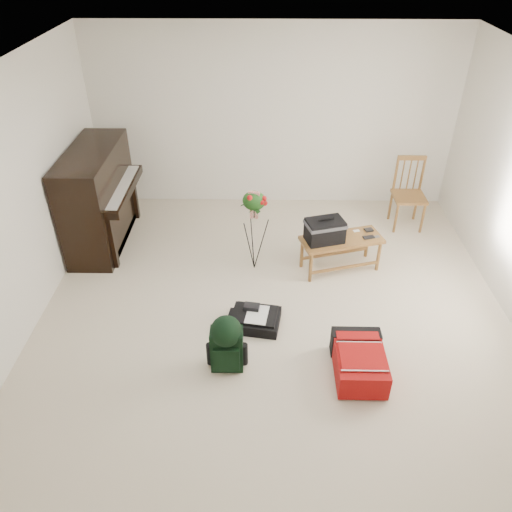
{
  "coord_description": "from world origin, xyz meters",
  "views": [
    {
      "loc": [
        -0.12,
        -3.93,
        3.57
      ],
      "look_at": [
        -0.19,
        0.35,
        0.62
      ],
      "focal_mm": 35.0,
      "sensor_mm": 36.0,
      "label": 1
    }
  ],
  "objects_px": {
    "piano": "(99,199)",
    "red_suitcase": "(358,358)",
    "bench": "(329,231)",
    "flower_stand": "(254,231)",
    "black_duffel": "(255,319)",
    "dining_chair": "(409,194)",
    "green_backpack": "(227,341)"
  },
  "relations": [
    {
      "from": "green_backpack",
      "to": "flower_stand",
      "type": "relative_size",
      "value": 0.56
    },
    {
      "from": "piano",
      "to": "black_duffel",
      "type": "relative_size",
      "value": 2.71
    },
    {
      "from": "piano",
      "to": "flower_stand",
      "type": "height_order",
      "value": "piano"
    },
    {
      "from": "bench",
      "to": "red_suitcase",
      "type": "distance_m",
      "value": 1.69
    },
    {
      "from": "piano",
      "to": "flower_stand",
      "type": "xyz_separation_m",
      "value": [
        1.96,
        -0.6,
        -0.08
      ]
    },
    {
      "from": "flower_stand",
      "to": "red_suitcase",
      "type": "bearing_deg",
      "value": -45.85
    },
    {
      "from": "dining_chair",
      "to": "red_suitcase",
      "type": "height_order",
      "value": "dining_chair"
    },
    {
      "from": "black_duffel",
      "to": "green_backpack",
      "type": "bearing_deg",
      "value": -104.27
    },
    {
      "from": "green_backpack",
      "to": "red_suitcase",
      "type": "bearing_deg",
      "value": -1.39
    },
    {
      "from": "red_suitcase",
      "to": "flower_stand",
      "type": "distance_m",
      "value": 1.95
    },
    {
      "from": "green_backpack",
      "to": "flower_stand",
      "type": "xyz_separation_m",
      "value": [
        0.22,
        1.62,
        0.19
      ]
    },
    {
      "from": "piano",
      "to": "red_suitcase",
      "type": "height_order",
      "value": "piano"
    },
    {
      "from": "bench",
      "to": "red_suitcase",
      "type": "xyz_separation_m",
      "value": [
        0.13,
        -1.65,
        -0.37
      ]
    },
    {
      "from": "dining_chair",
      "to": "red_suitcase",
      "type": "distance_m",
      "value": 2.91
    },
    {
      "from": "piano",
      "to": "bench",
      "type": "bearing_deg",
      "value": -11.65
    },
    {
      "from": "red_suitcase",
      "to": "black_duffel",
      "type": "xyz_separation_m",
      "value": [
        -0.97,
        0.61,
        -0.08
      ]
    },
    {
      "from": "piano",
      "to": "black_duffel",
      "type": "distance_m",
      "value": 2.62
    },
    {
      "from": "dining_chair",
      "to": "flower_stand",
      "type": "height_order",
      "value": "flower_stand"
    },
    {
      "from": "bench",
      "to": "flower_stand",
      "type": "xyz_separation_m",
      "value": [
        -0.88,
        -0.01,
        0.0
      ]
    },
    {
      "from": "piano",
      "to": "green_backpack",
      "type": "height_order",
      "value": "piano"
    },
    {
      "from": "red_suitcase",
      "to": "flower_stand",
      "type": "xyz_separation_m",
      "value": [
        -1.0,
        1.63,
        0.37
      ]
    },
    {
      "from": "bench",
      "to": "dining_chair",
      "type": "bearing_deg",
      "value": 25.62
    },
    {
      "from": "piano",
      "to": "red_suitcase",
      "type": "xyz_separation_m",
      "value": [
        2.96,
        -2.23,
        -0.45
      ]
    },
    {
      "from": "red_suitcase",
      "to": "green_backpack",
      "type": "bearing_deg",
      "value": 179.53
    },
    {
      "from": "bench",
      "to": "dining_chair",
      "type": "distance_m",
      "value": 1.58
    },
    {
      "from": "dining_chair",
      "to": "bench",
      "type": "bearing_deg",
      "value": -138.51
    },
    {
      "from": "red_suitcase",
      "to": "flower_stand",
      "type": "relative_size",
      "value": 0.63
    },
    {
      "from": "bench",
      "to": "green_backpack",
      "type": "xyz_separation_m",
      "value": [
        -1.1,
        -1.63,
        -0.19
      ]
    },
    {
      "from": "bench",
      "to": "red_suitcase",
      "type": "bearing_deg",
      "value": -101.77
    },
    {
      "from": "piano",
      "to": "green_backpack",
      "type": "distance_m",
      "value": 2.83
    },
    {
      "from": "dining_chair",
      "to": "green_backpack",
      "type": "xyz_separation_m",
      "value": [
        -2.27,
        -2.68,
        -0.14
      ]
    },
    {
      "from": "bench",
      "to": "dining_chair",
      "type": "xyz_separation_m",
      "value": [
        1.17,
        1.05,
        -0.05
      ]
    }
  ]
}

